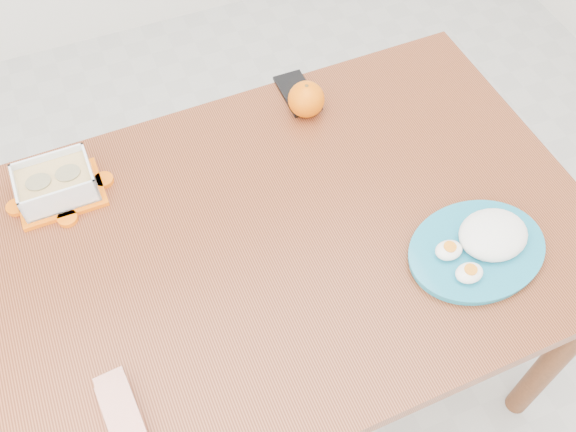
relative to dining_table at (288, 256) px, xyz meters
name	(u,v)px	position (x,y,z in m)	size (l,w,h in m)	color
ground	(289,377)	(-0.01, -0.02, -0.66)	(3.50, 3.50, 0.00)	#B7B7B2
dining_table	(288,256)	(0.00, 0.00, 0.00)	(1.28, 0.86, 0.75)	brown
food_container	(56,184)	(-0.41, 0.27, 0.13)	(0.18, 0.14, 0.08)	#FF6707
orange_fruit	(306,99)	(0.17, 0.30, 0.14)	(0.09, 0.09, 0.09)	orange
rice_plate	(483,244)	(0.34, -0.19, 0.12)	(0.31, 0.31, 0.08)	teal
smartphone	(297,93)	(0.17, 0.36, 0.10)	(0.07, 0.14, 0.01)	black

